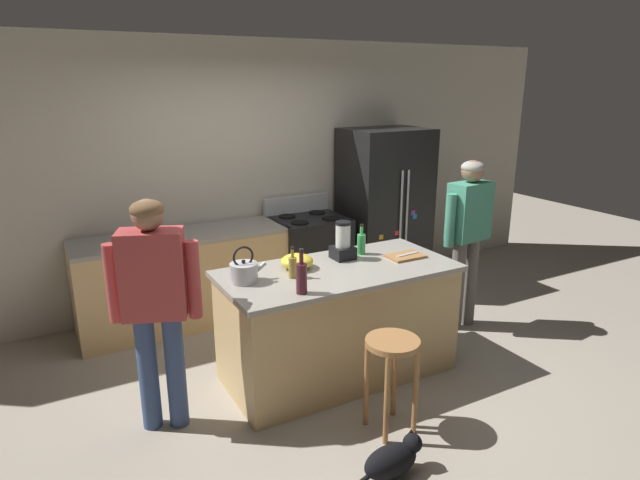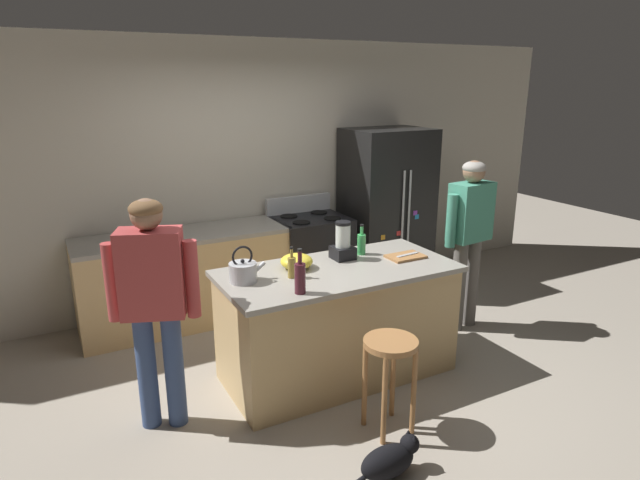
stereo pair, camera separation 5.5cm
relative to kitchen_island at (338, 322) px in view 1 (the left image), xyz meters
The scene contains 18 objects.
ground_plane 0.45m from the kitchen_island, ahead, with size 14.00×14.00×0.00m, color #9E9384.
back_wall 2.15m from the kitchen_island, 90.00° to the left, with size 8.00×0.10×2.70m, color beige.
kitchen_island is the anchor object (origin of this frame).
back_counter_run 1.74m from the kitchen_island, 117.30° to the left, with size 2.00×0.64×0.90m.
refrigerator 2.15m from the kitchen_island, 45.32° to the left, with size 0.90×0.73×1.79m.
stove_range 1.62m from the kitchen_island, 70.65° to the left, with size 0.76×0.65×1.08m.
person_by_island_left 1.48m from the kitchen_island, behind, with size 0.58×0.35×1.59m.
person_by_sink_right 1.60m from the kitchen_island, ahead, with size 0.60×0.26×1.61m.
bar_stool 0.81m from the kitchen_island, 94.54° to the right, with size 0.36×0.36×0.67m.
cat 1.27m from the kitchen_island, 104.92° to the right, with size 0.52×0.18×0.26m.
blender_appliance 0.63m from the kitchen_island, 51.76° to the left, with size 0.17×0.17×0.31m.
bottle_wine 0.80m from the kitchen_island, 146.87° to the right, with size 0.08×0.08×0.32m.
bottle_soda 0.68m from the kitchen_island, 32.50° to the left, with size 0.07×0.07×0.26m.
bottle_vinegar 0.67m from the kitchen_island, behind, with size 0.06×0.06×0.24m.
mixing_bowl 0.60m from the kitchen_island, 150.73° to the left, with size 0.25×0.25×0.11m, color yellow.
tea_kettle 0.91m from the kitchen_island, behind, with size 0.28×0.20×0.27m.
cutting_board 0.77m from the kitchen_island, ahead, with size 0.30×0.20×0.02m, color #9E6B3D.
chef_knife 0.79m from the kitchen_island, ahead, with size 0.22×0.03×0.01m, color #B7BABF.
Camera 1 is at (-2.02, -3.37, 2.29)m, focal length 30.38 mm.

